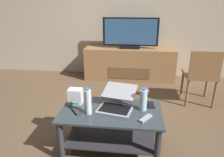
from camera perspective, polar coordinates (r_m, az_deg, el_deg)
The scene contains 13 objects.
ground_plane at distance 2.58m, azimuth -1.25°, elevation -14.13°, with size 7.68×7.68×0.00m, color brown.
back_wall at distance 4.29m, azimuth 2.81°, elevation 19.62°, with size 6.40×0.12×2.80m, color #B2A38C.
coffee_table at distance 2.15m, azimuth -0.27°, elevation -12.23°, with size 1.00×0.58×0.45m.
media_cabinet at distance 4.13m, azimuth 4.87°, elevation 4.20°, with size 1.74×0.51×0.62m.
television at distance 3.98m, azimuth 5.11°, elevation 12.21°, with size 1.04×0.20×0.57m.
dining_chair at distance 3.26m, azimuth 23.48°, elevation 1.27°, with size 0.44×0.44×0.84m.
laptop at distance 2.10m, azimuth 1.37°, elevation -6.42°, with size 0.41×0.48×0.18m.
router_box at distance 2.21m, azimuth -10.07°, elevation -4.86°, with size 0.14×0.11×0.16m.
water_bottle_near at distance 1.98m, azimuth -6.66°, elevation -6.40°, with size 0.06×0.06×0.26m.
water_bottle_far at distance 2.06m, azimuth 8.68°, elevation -5.86°, with size 0.07×0.07×0.23m.
cell_phone at distance 2.20m, azimuth 10.60°, elevation -7.19°, with size 0.07×0.14×0.01m, color black.
tv_remote at distance 2.07m, azimuth -9.94°, elevation -8.82°, with size 0.04×0.16×0.02m, color #2D2D30.
soundbar_remote at distance 1.95m, azimuth 9.29°, elevation -10.80°, with size 0.04×0.16×0.02m, color #99999E.
Camera 1 is at (0.30, -2.10, 1.47)m, focal length 33.05 mm.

